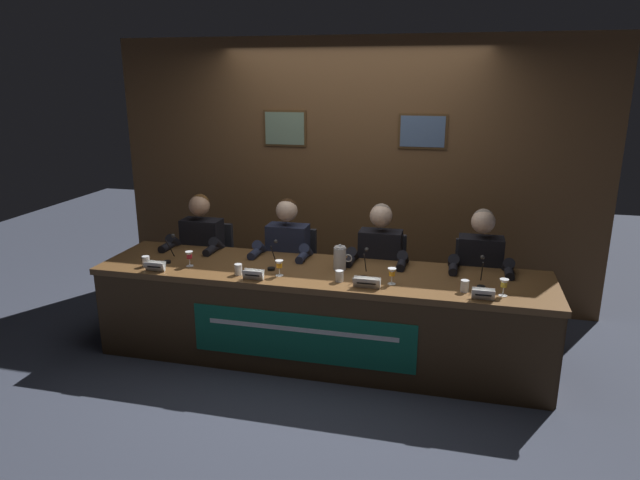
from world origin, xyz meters
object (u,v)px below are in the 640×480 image
object	(u,v)px
microphone_far_left	(169,253)
juice_glass_center_right	(392,273)
conference_table	(316,302)
nameplate_center_left	(253,275)
panelist_center_right	(379,264)
chair_far_right	(476,295)
nameplate_far_left	(155,266)
juice_glass_far_left	(189,256)
chair_far_left	(210,272)
microphone_center_right	(365,268)
water_cup_far_left	(146,262)
water_cup_center_right	(339,277)
microphone_center_left	(273,260)
panelist_center_left	(285,257)
microphone_far_right	(482,277)
juice_glass_far_right	(504,284)
water_cup_far_right	(465,286)
panelist_far_left	(199,251)
nameplate_center_right	(367,283)
chair_center_right	(381,287)
panelist_far_right	(479,272)
chair_center_left	(292,279)
juice_glass_center_left	(279,265)
water_pitcher_central	(340,258)
nameplate_far_right	(483,294)
water_cup_center_left	(238,270)

from	to	relation	value
microphone_far_left	juice_glass_center_right	bearing A→B (deg)	-2.80
conference_table	nameplate_center_left	bearing A→B (deg)	-153.73
panelist_center_right	chair_far_right	bearing A→B (deg)	13.52
nameplate_far_left	juice_glass_far_left	world-z (taller)	juice_glass_far_left
chair_far_left	microphone_center_right	xyz separation A→B (m)	(1.61, -0.68, 0.40)
conference_table	water_cup_far_left	size ratio (longest dim) A/B	42.37
conference_table	microphone_far_left	size ratio (longest dim) A/B	16.66
microphone_far_left	water_cup_center_right	bearing A→B (deg)	-4.92
microphone_center_left	panelist_center_left	bearing A→B (deg)	94.45
microphone_far_left	microphone_far_right	size ratio (longest dim) A/B	1.00
panelist_center_left	juice_glass_far_right	distance (m)	1.90
water_cup_far_right	panelist_far_left	bearing A→B (deg)	165.63
panelist_center_left	nameplate_center_right	size ratio (longest dim) A/B	6.08
water_cup_far_right	nameplate_center_right	bearing A→B (deg)	-171.98
juice_glass_far_right	microphone_far_right	size ratio (longest dim) A/B	0.57
chair_center_right	panelist_far_right	distance (m)	0.89
conference_table	microphone_far_left	bearing A→B (deg)	178.71
nameplate_far_left	nameplate_center_left	bearing A→B (deg)	-0.04
conference_table	panelist_center_right	size ratio (longest dim) A/B	2.98
panelist_far_left	chair_center_left	distance (m)	0.89
water_cup_far_left	panelist_center_right	bearing A→B (deg)	19.64
nameplate_far_left	microphone_center_right	distance (m)	1.65
microphone_far_left	juice_glass_center_left	distance (m)	1.00
juice_glass_center_left	chair_center_left	bearing A→B (deg)	99.84
nameplate_center_right	microphone_far_right	distance (m)	0.84
panelist_far_left	nameplate_center_left	xyz separation A→B (m)	(0.80, -0.73, 0.09)
water_cup_far_right	water_pitcher_central	xyz separation A→B (m)	(-0.97, 0.26, 0.06)
microphone_center_left	water_pitcher_central	world-z (taller)	microphone_center_left
juice_glass_far_left	juice_glass_far_right	size ratio (longest dim) A/B	1.00
microphone_far_right	nameplate_far_left	bearing A→B (deg)	-174.05
nameplate_far_left	nameplate_center_left	distance (m)	0.82
juice_glass_far_left	nameplate_far_right	xyz separation A→B (m)	(2.29, -0.18, -0.05)
water_cup_far_left	microphone_center_left	bearing A→B (deg)	10.91
water_cup_center_left	microphone_far_left	bearing A→B (deg)	166.30
conference_table	microphone_far_right	bearing A→B (deg)	2.05
nameplate_far_right	water_cup_center_right	bearing A→B (deg)	173.50
nameplate_center_left	water_pitcher_central	size ratio (longest dim) A/B	0.77
water_cup_center_right	panelist_far_right	bearing A→B (deg)	30.66
nameplate_center_left	juice_glass_center_right	bearing A→B (deg)	8.51
chair_far_left	juice_glass_center_right	size ratio (longest dim) A/B	7.12
nameplate_far_left	microphone_center_right	bearing A→B (deg)	8.74
juice_glass_center_right	microphone_center_right	world-z (taller)	microphone_center_right
water_cup_center_left	chair_far_right	size ratio (longest dim) A/B	0.10
chair_far_right	nameplate_center_right	bearing A→B (deg)	-132.19
nameplate_center_right	panelist_far_right	bearing A→B (deg)	40.69
juice_glass_far_left	microphone_far_left	world-z (taller)	microphone_far_left
nameplate_far_left	chair_center_left	bearing A→B (deg)	47.64
water_cup_center_right	water_pitcher_central	xyz separation A→B (m)	(-0.05, 0.27, 0.06)
chair_far_right	water_cup_far_right	world-z (taller)	chair_far_right
nameplate_center_right	nameplate_far_right	world-z (taller)	same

